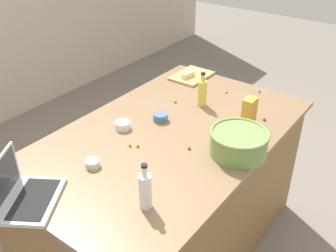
% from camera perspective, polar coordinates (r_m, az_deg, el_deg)
% --- Properties ---
extents(ground_plane, '(12.00, 12.00, 0.00)m').
position_cam_1_polar(ground_plane, '(2.79, 0.00, -16.98)').
color(ground_plane, slate).
extents(island_counter, '(1.77, 1.07, 0.90)m').
position_cam_1_polar(island_counter, '(2.47, 0.00, -9.96)').
color(island_counter, olive).
rests_on(island_counter, ground).
extents(laptop, '(0.38, 0.36, 0.22)m').
position_cam_1_polar(laptop, '(1.83, -20.67, -9.27)').
color(laptop, '#B7B7BC').
rests_on(laptop, island_counter).
extents(mixing_bowl_large, '(0.31, 0.31, 0.13)m').
position_cam_1_polar(mixing_bowl_large, '(2.03, 10.38, -2.37)').
color(mixing_bowl_large, '#72934C').
rests_on(mixing_bowl_large, island_counter).
extents(bottle_vinegar, '(0.06, 0.06, 0.23)m').
position_cam_1_polar(bottle_vinegar, '(1.67, -3.38, -9.44)').
color(bottle_vinegar, white).
rests_on(bottle_vinegar, island_counter).
extents(bottle_oil, '(0.06, 0.06, 0.23)m').
position_cam_1_polar(bottle_oil, '(2.47, 5.07, 4.94)').
color(bottle_oil, '#DBC64C').
rests_on(bottle_oil, island_counter).
extents(cutting_board, '(0.31, 0.22, 0.02)m').
position_cam_1_polar(cutting_board, '(2.90, 3.51, 7.38)').
color(cutting_board, tan).
rests_on(cutting_board, island_counter).
extents(butter_stick_left, '(0.11, 0.05, 0.04)m').
position_cam_1_polar(butter_stick_left, '(2.86, 2.97, 7.55)').
color(butter_stick_left, '#F4E58C').
rests_on(butter_stick_left, cutting_board).
extents(ramekin_small, '(0.09, 0.09, 0.04)m').
position_cam_1_polar(ramekin_small, '(2.32, -1.12, 1.33)').
color(ramekin_small, slate).
rests_on(ramekin_small, island_counter).
extents(ramekin_medium, '(0.07, 0.07, 0.04)m').
position_cam_1_polar(ramekin_medium, '(1.97, -11.04, -5.44)').
color(ramekin_medium, beige).
rests_on(ramekin_medium, island_counter).
extents(ramekin_wide, '(0.09, 0.09, 0.04)m').
position_cam_1_polar(ramekin_wide, '(2.25, -6.68, 0.12)').
color(ramekin_wide, white).
rests_on(ramekin_wide, island_counter).
extents(candy_bag, '(0.09, 0.06, 0.17)m').
position_cam_1_polar(candy_bag, '(2.30, 11.85, 2.05)').
color(candy_bag, gold).
rests_on(candy_bag, island_counter).
extents(candy_0, '(0.02, 0.02, 0.02)m').
position_cam_1_polar(candy_0, '(2.53, 1.07, 3.68)').
color(candy_0, yellow).
rests_on(candy_0, island_counter).
extents(candy_1, '(0.02, 0.02, 0.02)m').
position_cam_1_polar(candy_1, '(2.69, 8.57, 5.02)').
color(candy_1, yellow).
rests_on(candy_1, island_counter).
extents(candy_2, '(0.01, 0.01, 0.01)m').
position_cam_1_polar(candy_2, '(2.73, 13.32, 4.95)').
color(candy_2, red).
rests_on(candy_2, island_counter).
extents(candy_3, '(0.02, 0.02, 0.02)m').
position_cam_1_polar(candy_3, '(2.09, -4.48, -2.92)').
color(candy_3, orange).
rests_on(candy_3, island_counter).
extents(candy_4, '(0.02, 0.02, 0.02)m').
position_cam_1_polar(candy_4, '(2.10, -5.62, -2.84)').
color(candy_4, orange).
rests_on(candy_4, island_counter).
extents(candy_5, '(0.02, 0.02, 0.02)m').
position_cam_1_polar(candy_5, '(2.30, 8.24, 0.31)').
color(candy_5, yellow).
rests_on(candy_5, island_counter).
extents(candy_6, '(0.02, 0.02, 0.02)m').
position_cam_1_polar(candy_6, '(2.39, 14.00, 0.99)').
color(candy_6, '#CC3399').
rests_on(candy_6, island_counter).
extents(candy_7, '(0.02, 0.02, 0.02)m').
position_cam_1_polar(candy_7, '(2.07, 3.12, -3.19)').
color(candy_7, orange).
rests_on(candy_7, island_counter).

